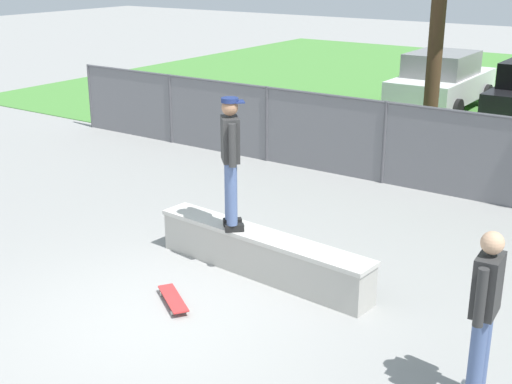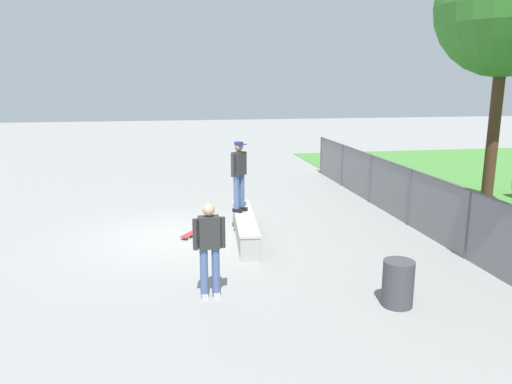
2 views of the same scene
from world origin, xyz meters
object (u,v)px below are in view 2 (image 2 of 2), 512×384
object	(u,v)px
skateboarder	(239,173)
tree_near_left	(507,7)
skateboard	(191,233)
bystander	(209,246)
concrete_ledge	(245,227)
trash_bin	(398,283)

from	to	relation	value
skateboarder	tree_near_left	size ratio (longest dim) A/B	0.24
skateboard	bystander	size ratio (longest dim) A/B	0.43
tree_near_left	bystander	bearing A→B (deg)	-65.58
skateboarder	bystander	distance (m)	4.04
skateboard	tree_near_left	bearing A→B (deg)	89.77
concrete_ledge	trash_bin	xyz separation A→B (m)	(4.30, 2.11, 0.11)
concrete_ledge	bystander	world-z (taller)	bystander
tree_near_left	trash_bin	bearing A→B (deg)	-46.91
concrete_ledge	tree_near_left	size ratio (longest dim) A/B	0.44
skateboard	trash_bin	bearing A→B (deg)	36.24
bystander	tree_near_left	bearing A→B (deg)	114.42
skateboard	bystander	bearing A→B (deg)	2.61
skateboarder	skateboard	xyz separation A→B (m)	(0.02, -1.28, -1.57)
skateboard	tree_near_left	distance (m)	10.30
tree_near_left	trash_bin	xyz separation A→B (m)	(4.70, -5.03, -5.47)
skateboard	bystander	world-z (taller)	bystander
skateboard	trash_bin	world-z (taller)	trash_bin
skateboarder	skateboard	distance (m)	2.03
trash_bin	skateboard	bearing A→B (deg)	-143.76
concrete_ledge	tree_near_left	world-z (taller)	tree_near_left
trash_bin	concrete_ledge	bearing A→B (deg)	-153.83
skateboarder	bystander	bearing A→B (deg)	-16.13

